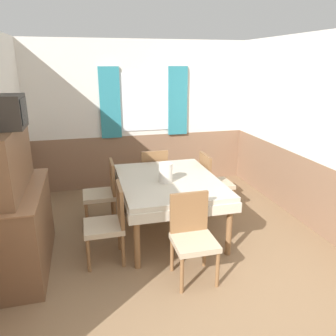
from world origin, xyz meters
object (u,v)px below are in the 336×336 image
Objects in this scene: chair_head_near at (192,234)px; chair_head_window at (153,174)px; vase at (166,173)px; chair_left_far at (104,191)px; chair_left_near at (109,221)px; tv at (9,112)px; sideboard at (21,211)px; chair_right_far at (213,181)px; dining_table at (169,186)px.

chair_head_window is at bearing -90.00° from chair_head_near.
chair_left_far is at bearing 142.80° from vase.
chair_head_near is at bearing -90.00° from chair_head_window.
chair_left_near is 0.97m from chair_head_near.
tv reaches higher than chair_head_window.
chair_left_near is 0.57× the size of sideboard.
chair_right_far and chair_head_window have the same top height.
chair_left_far and chair_head_near have the same top height.
vase is at bearing 10.84° from tv.
chair_head_near reaches higher than dining_table.
chair_head_window is 2.23m from sideboard.
vase is (-0.89, -0.58, 0.39)m from chair_right_far.
chair_head_near is (0.82, -1.48, 0.00)m from chair_left_far.
chair_right_far is at bearing -90.00° from chair_left_far.
sideboard reaches higher than chair_right_far.
sideboard is 3.85× the size of tv.
chair_left_near is at bearing -6.66° from sideboard.
chair_right_far is at bearing -32.25° from chair_head_window.
chair_left_near is 1.00× the size of chair_head_window.
dining_table is 2.08m from tv.
chair_head_window reaches higher than dining_table.
dining_table is 1.01m from chair_head_window.
chair_left_near is 2.21× the size of tv.
chair_right_far is at bearing 18.37° from sideboard.
chair_left_far is at bearing -60.97° from chair_head_near.
chair_right_far reaches higher than dining_table.
tv is at bearing 85.60° from chair_left_near.
tv is (-1.72, 0.59, 1.26)m from chair_head_near.
chair_left_far is 1.69m from chair_head_near.
chair_head_near is (-0.00, -2.00, 0.00)m from chair_head_window.
vase is (0.76, 0.39, 0.39)m from chair_left_near.
chair_right_far is 0.57× the size of sideboard.
sideboard is at bearing -167.97° from dining_table.
sideboard is (-1.75, -0.37, 0.01)m from dining_table.
sideboard is 1.72m from vase.
tv is (-1.72, -0.41, 1.10)m from dining_table.
chair_right_far is 1.00× the size of chair_left_near.
chair_head_window is at bearing 39.35° from tv.
chair_right_far is 1.00× the size of chair_head_near.
chair_head_window is (0.00, 1.00, -0.17)m from dining_table.
chair_head_window is at bearing 38.11° from sideboard.
tv is (-2.54, -0.89, 1.26)m from chair_right_far.
sideboard is at bearing -19.72° from chair_head_near.
chair_left_far is 2.21× the size of tv.
tv is at bearing -140.65° from chair_head_window.
vase is (-0.06, -1.09, 0.39)m from chair_head_window.
chair_left_far is 0.96m from chair_left_near.
chair_head_near is 2.21× the size of tv.
vase is (0.76, -0.58, 0.39)m from chair_left_far.
sideboard is (-1.75, -1.37, 0.18)m from chair_head_window.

